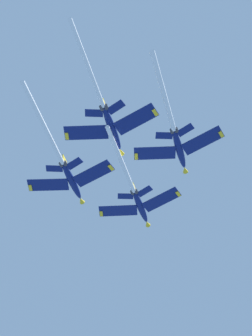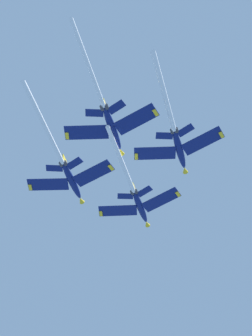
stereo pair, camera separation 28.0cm
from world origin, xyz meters
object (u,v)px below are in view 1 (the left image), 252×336
jet_left_wing (64,166)px  jet_slot (107,116)px  jet_lead (136,195)px  jet_right_wing (175,133)px

jet_left_wing → jet_slot: 16.12m
jet_left_wing → jet_lead: bearing=75.7°
jet_lead → jet_right_wing: bearing=-19.9°
jet_left_wing → jet_right_wing: bearing=26.6°
jet_lead → jet_right_wing: jet_lead is taller
jet_lead → jet_left_wing: (-4.48, -17.54, -3.47)m
jet_lead → jet_left_wing: 18.44m
jet_slot → jet_left_wing: bearing=172.1°
jet_lead → jet_left_wing: size_ratio=0.96×
jet_lead → jet_slot: size_ratio=1.02×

